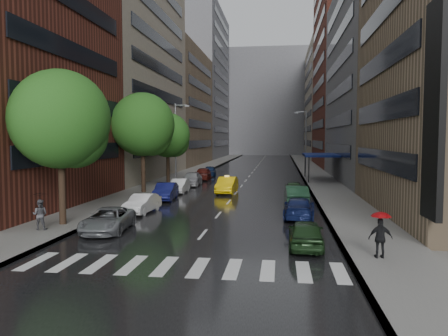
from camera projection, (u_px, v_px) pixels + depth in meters
The scene contains 19 objects.
ground at pixel (187, 254), 19.77m from camera, with size 220.00×220.00×0.00m, color gray.
road at pixel (254, 171), 69.24m from camera, with size 14.00×140.00×0.01m, color black.
sidewalk_left at pixel (198, 170), 70.38m from camera, with size 4.00×140.00×0.15m, color gray.
sidewalk_right at pixel (311, 171), 68.08m from camera, with size 4.00×140.00×0.15m, color gray.
crosswalk at pixel (182, 267), 17.76m from camera, with size 13.15×2.80×0.01m.
buildings_left at pixel (174, 78), 78.73m from camera, with size 8.00×108.00×38.00m.
buildings_right at pixel (346, 79), 72.91m from camera, with size 8.05×109.10×36.00m.
building_far at pixel (267, 103), 135.40m from camera, with size 40.00×14.00×32.00m, color slate.
tree_near at pixel (60, 120), 25.42m from camera, with size 5.79×5.79×9.23m.
tree_mid at pixel (143, 125), 40.66m from camera, with size 5.93×5.93×9.45m.
tree_far at pixel (168, 135), 49.71m from camera, with size 5.07×5.07×8.08m.
taxi at pixel (227, 185), 41.32m from camera, with size 1.62×4.66×1.53m, color yellow.
parked_cars_left at pixel (180, 185), 42.11m from camera, with size 2.56×40.06×1.55m.
parked_cars_right at pixel (298, 203), 30.59m from camera, with size 2.24×23.34×1.57m.
ped_black_umbrella at pixel (40, 208), 24.15m from camera, with size 0.96×0.98×2.09m.
ped_red_umbrella at pixel (381, 231), 18.48m from camera, with size 1.02×0.82×2.01m.
street_lamp_left at pixel (176, 141), 50.09m from camera, with size 1.74×0.22×9.00m.
street_lamp_right at pixel (305, 140), 62.96m from camera, with size 1.74×0.22×9.00m.
awning at pixel (320, 155), 53.03m from camera, with size 4.00×8.00×3.12m.
Camera 1 is at (4.14, -19.08, 5.27)m, focal length 35.00 mm.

